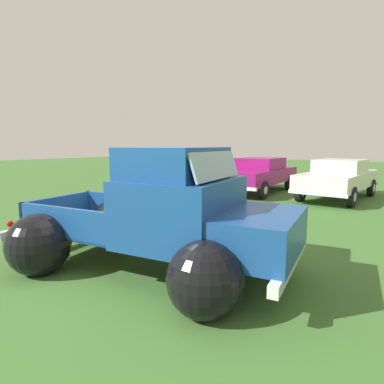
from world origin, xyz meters
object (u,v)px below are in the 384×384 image
at_px(lane_cone_1, 155,207).
at_px(vintage_pickup_truck, 167,224).
at_px(spectator_0, 152,171).
at_px(lane_cone_0, 178,220).
at_px(show_car_1, 339,177).
at_px(show_car_0, 259,174).

bearing_deg(lane_cone_1, vintage_pickup_truck, -45.82).
height_order(spectator_0, lane_cone_0, spectator_0).
bearing_deg(vintage_pickup_truck, show_car_1, 77.14).
relative_size(show_car_1, lane_cone_0, 7.44).
xyz_separation_m(vintage_pickup_truck, show_car_0, (-2.30, 8.82, 0.03)).
bearing_deg(show_car_1, vintage_pickup_truck, -0.11).
height_order(show_car_0, lane_cone_1, show_car_0).
relative_size(lane_cone_0, lane_cone_1, 1.00).
relative_size(show_car_0, lane_cone_1, 7.47).
bearing_deg(lane_cone_0, lane_cone_1, 148.99).
xyz_separation_m(show_car_1, lane_cone_0, (-1.95, -7.11, -0.47)).
distance_m(show_car_1, lane_cone_1, 7.12).
relative_size(vintage_pickup_truck, lane_cone_1, 7.67).
xyz_separation_m(vintage_pickup_truck, lane_cone_0, (-1.20, 1.85, -0.45)).
xyz_separation_m(show_car_0, spectator_0, (-2.13, -4.22, 0.27)).
distance_m(show_car_0, lane_cone_1, 6.14).
bearing_deg(lane_cone_1, show_car_1, 61.63).
bearing_deg(show_car_1, lane_cone_1, -23.72).
bearing_deg(show_car_0, lane_cone_0, 8.37).
height_order(show_car_1, lane_cone_0, show_car_1).
distance_m(lane_cone_0, lane_cone_1, 1.67).
bearing_deg(show_car_1, spectator_0, -45.22).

